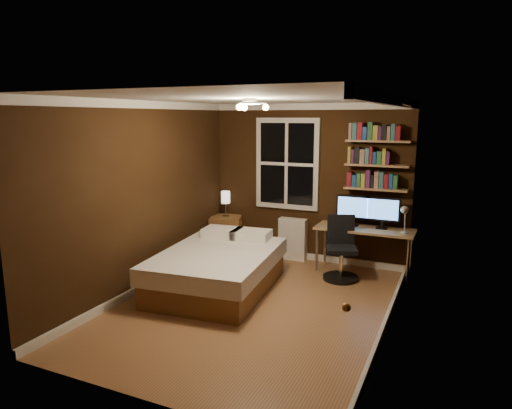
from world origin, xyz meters
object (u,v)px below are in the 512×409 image
at_px(office_chair, 341,256).
at_px(bed, 218,269).
at_px(monitor_right, 382,213).
at_px(desk, 364,232).
at_px(desk_lamp, 404,219).
at_px(nightstand, 226,235).
at_px(radiator, 293,239).
at_px(bedside_lamp, 226,204).
at_px(monitor_left, 353,211).

bearing_deg(office_chair, bed, -162.76).
height_order(monitor_right, office_chair, monitor_right).
xyz_separation_m(desk, desk_lamp, (0.57, -0.16, 0.28)).
height_order(desk, desk_lamp, desk_lamp).
distance_m(nightstand, desk, 2.36).
bearing_deg(radiator, office_chair, -31.61).
bearing_deg(monitor_right, radiator, 176.06).
distance_m(radiator, office_chair, 1.10).
xyz_separation_m(nightstand, bedside_lamp, (0.00, 0.00, 0.53)).
xyz_separation_m(bed, bedside_lamp, (-0.69, 1.52, 0.57)).
height_order(nightstand, bedside_lamp, bedside_lamp).
bearing_deg(bed, radiator, 68.22).
height_order(radiator, office_chair, office_chair).
xyz_separation_m(monitor_right, office_chair, (-0.48, -0.48, -0.57)).
height_order(nightstand, monitor_left, monitor_left).
distance_m(monitor_left, monitor_right, 0.43).
xyz_separation_m(desk, office_chair, (-0.24, -0.41, -0.28)).
distance_m(monitor_right, office_chair, 0.89).
bearing_deg(monitor_right, office_chair, -134.67).
bearing_deg(desk_lamp, monitor_right, 144.95).
distance_m(bed, desk_lamp, 2.66).
xyz_separation_m(nightstand, desk_lamp, (2.91, -0.20, 0.58)).
xyz_separation_m(bed, desk_lamp, (2.22, 1.32, 0.62)).
relative_size(monitor_right, desk_lamp, 1.14).
bearing_deg(bedside_lamp, monitor_left, 0.89).
height_order(desk, monitor_right, monitor_right).
distance_m(desk, monitor_right, 0.38).
relative_size(nightstand, monitor_right, 1.26).
xyz_separation_m(monitor_left, office_chair, (-0.04, -0.48, -0.57)).
relative_size(nightstand, radiator, 0.93).
bearing_deg(bed, desk, 36.06).
relative_size(nightstand, bedside_lamp, 1.45).
relative_size(bed, desk_lamp, 4.74).
bearing_deg(bedside_lamp, radiator, 6.44).
bearing_deg(nightstand, desk_lamp, -23.42).
bearing_deg(desk, office_chair, -120.60).
bearing_deg(nightstand, office_chair, -31.49).
xyz_separation_m(desk_lamp, office_chair, (-0.81, -0.25, -0.56)).
bearing_deg(monitor_left, monitor_right, 0.00).
height_order(bed, monitor_right, monitor_right).
xyz_separation_m(bed, monitor_left, (1.45, 1.56, 0.63)).
bearing_deg(nightstand, desk, -20.39).
distance_m(bedside_lamp, desk_lamp, 2.91).
bearing_deg(bed, office_chair, 31.44).
height_order(nightstand, radiator, radiator).
xyz_separation_m(bedside_lamp, office_chair, (2.10, -0.45, -0.51)).
bearing_deg(monitor_right, desk, -162.94).
distance_m(nightstand, desk_lamp, 2.97).
bearing_deg(monitor_left, bedside_lamp, -179.11).
bearing_deg(office_chair, desk_lamp, -3.17).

